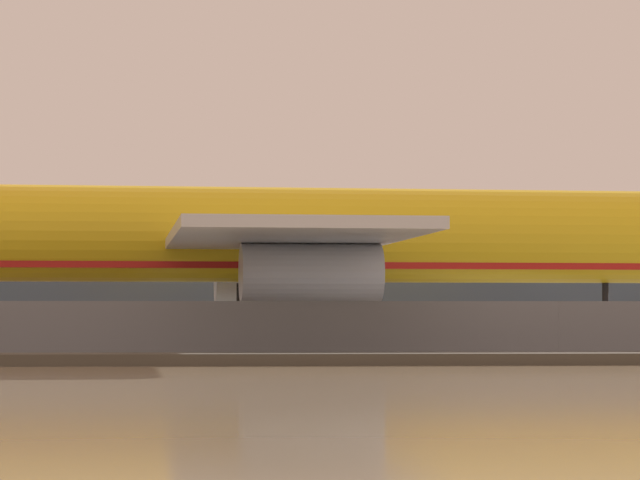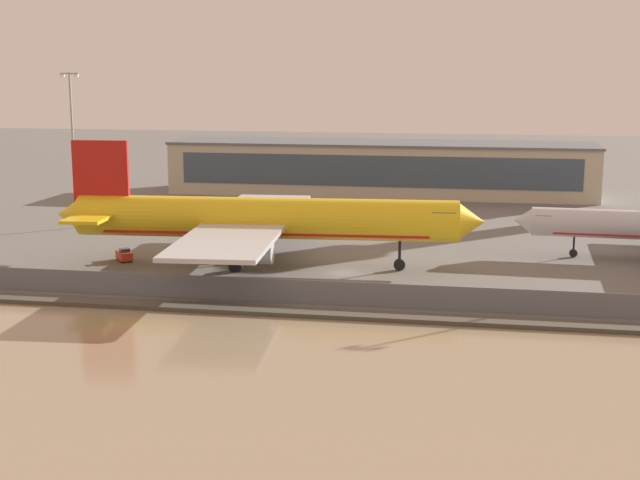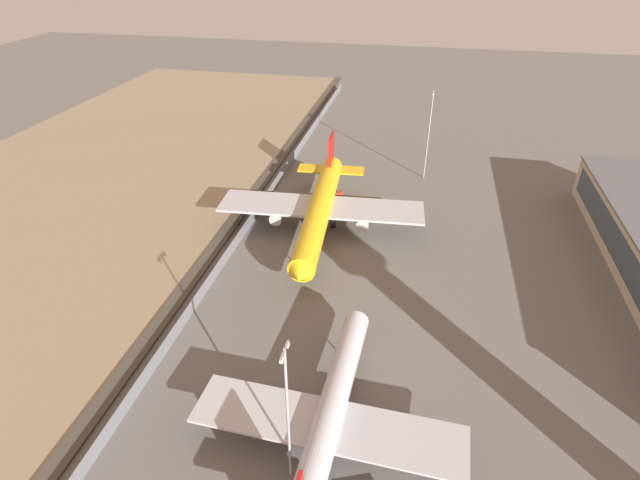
% 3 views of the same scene
% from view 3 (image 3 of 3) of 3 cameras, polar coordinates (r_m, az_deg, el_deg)
% --- Properties ---
extents(ground_plane, '(500.00, 500.00, 0.00)m').
position_cam_3_polar(ground_plane, '(111.43, -1.95, -1.94)').
color(ground_plane, '#66635E').
extents(waterfront_lagoon, '(320.00, 98.00, 0.01)m').
position_cam_3_polar(waterfront_lagoon, '(143.98, -30.59, 1.59)').
color(waterfront_lagoon, '#937F60').
rests_on(waterfront_lagoon, ground).
extents(shoreline_seawall, '(320.00, 3.00, 0.50)m').
position_cam_3_polar(shoreline_seawall, '(117.27, -11.73, -0.65)').
color(shoreline_seawall, '#474238').
rests_on(shoreline_seawall, ground).
extents(perimeter_fence, '(280.00, 0.10, 2.74)m').
position_cam_3_polar(perimeter_fence, '(115.08, -9.73, -0.43)').
color(perimeter_fence, slate).
rests_on(perimeter_fence, ground).
extents(cargo_jet_yellow, '(57.28, 49.20, 16.80)m').
position_cam_3_polar(cargo_jet_yellow, '(117.54, 0.01, 3.64)').
color(cargo_jet_yellow, yellow).
rests_on(cargo_jet_yellow, ground).
extents(passenger_jet_silver, '(44.29, 38.11, 12.42)m').
position_cam_3_polar(passenger_jet_silver, '(73.21, 1.12, -19.39)').
color(passenger_jet_silver, silver).
rests_on(passenger_jet_silver, ground).
extents(baggage_tug, '(3.22, 3.51, 1.80)m').
position_cam_3_polar(baggage_tug, '(136.94, 1.87, 5.28)').
color(baggage_tug, red).
rests_on(baggage_tug, ground).
extents(apron_light_mast_apron_west, '(3.20, 0.40, 25.45)m').
position_cam_3_polar(apron_light_mast_apron_west, '(146.55, 12.34, 12.00)').
color(apron_light_mast_apron_west, '#93969B').
rests_on(apron_light_mast_apron_west, ground).
extents(apron_light_mast_apron_east, '(3.20, 0.40, 22.85)m').
position_cam_3_polar(apron_light_mast_apron_east, '(63.47, -3.74, -18.90)').
color(apron_light_mast_apron_east, '#93969B').
rests_on(apron_light_mast_apron_east, ground).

